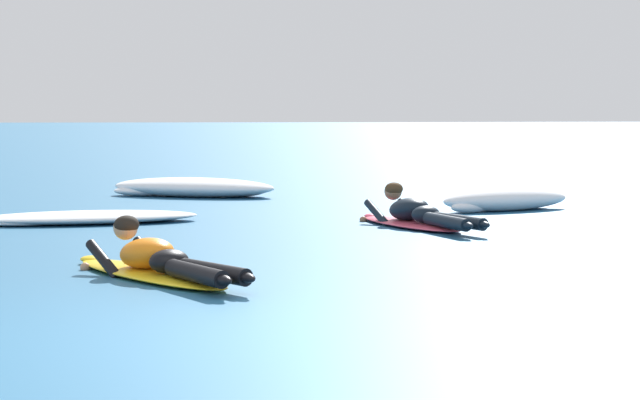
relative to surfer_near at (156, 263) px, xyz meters
The scene contains 6 objects.
ground_plane 7.42m from the surfer_near, 82.76° to the left, with size 120.00×120.00×0.00m, color #235B84.
surfer_near is the anchor object (origin of this frame).
surfer_far 4.95m from the surfer_near, 57.08° to the left, with size 1.36×2.48×0.53m.
whitewater_front 7.57m from the surfer_near, 56.61° to the left, with size 1.98×1.28×0.30m.
whitewater_mid_right 9.01m from the surfer_near, 90.41° to the left, with size 2.72×1.74×0.29m.
whitewater_back 5.02m from the surfer_near, 103.32° to the left, with size 2.78×1.47×0.14m.
Camera 1 is at (-0.15, -8.15, 1.50)m, focal length 73.55 mm.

